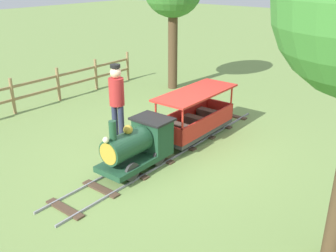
% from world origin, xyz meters
% --- Properties ---
extents(ground_plane, '(60.00, 60.00, 0.00)m').
position_xyz_m(ground_plane, '(0.00, 0.00, 0.00)').
color(ground_plane, '#75934C').
extents(track, '(0.74, 5.70, 0.04)m').
position_xyz_m(track, '(0.00, 0.06, 0.02)').
color(track, gray).
rests_on(track, ground_plane).
extents(locomotive, '(0.70, 1.45, 1.05)m').
position_xyz_m(locomotive, '(0.00, 0.92, 0.48)').
color(locomotive, '#1E472D').
rests_on(locomotive, ground_plane).
extents(passenger_car, '(0.80, 2.00, 0.97)m').
position_xyz_m(passenger_car, '(0.00, -0.84, 0.42)').
color(passenger_car, '#3F3F3F').
rests_on(passenger_car, ground_plane).
extents(conductor_person, '(0.30, 0.30, 1.62)m').
position_xyz_m(conductor_person, '(1.11, 0.32, 0.96)').
color(conductor_person, '#282D47').
rests_on(conductor_person, ground_plane).
extents(fence_section, '(0.08, 6.78, 0.90)m').
position_xyz_m(fence_section, '(4.31, 0.06, 0.48)').
color(fence_section, '#93754C').
rests_on(fence_section, ground_plane).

